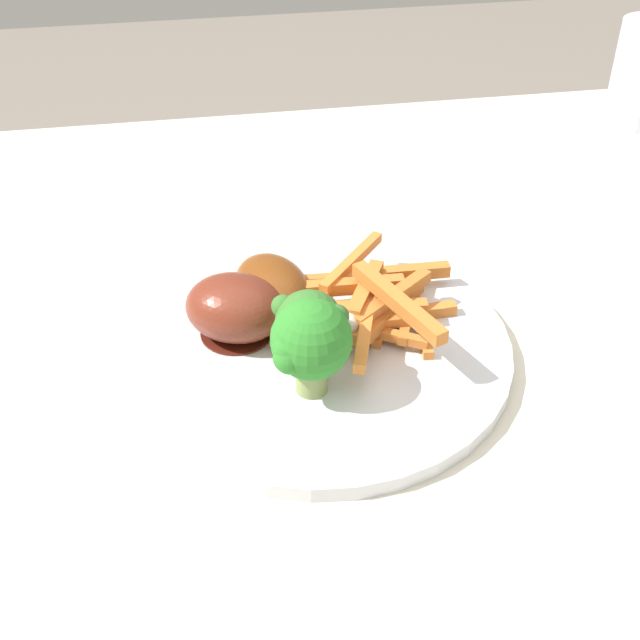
# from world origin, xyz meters

# --- Properties ---
(dining_table) EXTENTS (1.20, 0.82, 0.73)m
(dining_table) POSITION_xyz_m (0.00, 0.00, 0.63)
(dining_table) COLOR silver
(dining_table) RESTS_ON ground_plane
(dinner_plate) EXTENTS (0.28, 0.28, 0.01)m
(dinner_plate) POSITION_xyz_m (0.00, -0.02, 0.74)
(dinner_plate) COLOR silver
(dinner_plate) RESTS_ON dining_table
(broccoli_floret_front) EXTENTS (0.05, 0.05, 0.07)m
(broccoli_floret_front) POSITION_xyz_m (-0.01, -0.05, 0.78)
(broccoli_floret_front) COLOR #85B54A
(broccoli_floret_front) RESTS_ON dinner_plate
(broccoli_floret_middle) EXTENTS (0.05, 0.05, 0.07)m
(broccoli_floret_middle) POSITION_xyz_m (-0.01, -0.07, 0.78)
(broccoli_floret_middle) COLOR #91A25C
(broccoli_floret_middle) RESTS_ON dinner_plate
(broccoli_floret_back) EXTENTS (0.05, 0.05, 0.06)m
(broccoli_floret_back) POSITION_xyz_m (-0.01, -0.06, 0.78)
(broccoli_floret_back) COLOR #84BA4B
(broccoli_floret_back) RESTS_ON dinner_plate
(carrot_fries_pile) EXTENTS (0.15, 0.16, 0.04)m
(carrot_fries_pile) POSITION_xyz_m (0.05, -0.01, 0.76)
(carrot_fries_pile) COLOR orange
(carrot_fries_pile) RESTS_ON dinner_plate
(chicken_drumstick_near) EXTENTS (0.07, 0.13, 0.04)m
(chicken_drumstick_near) POSITION_xyz_m (-0.03, 0.02, 0.76)
(chicken_drumstick_near) COLOR #51220B
(chicken_drumstick_near) RESTS_ON dinner_plate
(chicken_drumstick_far) EXTENTS (0.13, 0.09, 0.05)m
(chicken_drumstick_far) POSITION_xyz_m (-0.05, 0.00, 0.76)
(chicken_drumstick_far) COLOR #4E1A11
(chicken_drumstick_far) RESTS_ON dinner_plate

